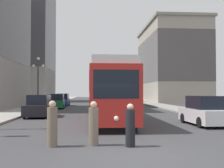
% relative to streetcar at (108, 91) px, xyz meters
% --- Properties ---
extents(ground_plane, '(200.00, 200.00, 0.00)m').
position_rel_streetcar_xyz_m(ground_plane, '(0.12, -10.82, -2.10)').
color(ground_plane, '#38383A').
extents(sidewalk_left, '(3.33, 120.00, 0.15)m').
position_rel_streetcar_xyz_m(sidewalk_left, '(-8.52, 29.18, -2.03)').
color(sidewalk_left, gray).
rests_on(sidewalk_left, ground).
extents(sidewalk_right, '(3.33, 120.00, 0.15)m').
position_rel_streetcar_xyz_m(sidewalk_right, '(8.76, 29.18, -2.03)').
color(sidewalk_right, gray).
rests_on(sidewalk_right, ground).
extents(streetcar, '(2.65, 13.77, 3.89)m').
position_rel_streetcar_xyz_m(streetcar, '(0.00, 0.00, 0.00)').
color(streetcar, black).
rests_on(streetcar, ground).
extents(transit_bus, '(2.81, 11.18, 3.45)m').
position_rel_streetcar_xyz_m(transit_bus, '(3.85, 19.61, -0.15)').
color(transit_bus, black).
rests_on(transit_bus, ground).
extents(parked_car_left_near, '(2.05, 4.98, 1.82)m').
position_rel_streetcar_xyz_m(parked_car_left_near, '(-5.55, 14.72, -1.26)').
color(parked_car_left_near, black).
rests_on(parked_car_left_near, ground).
extents(parked_car_left_mid, '(1.93, 4.53, 1.82)m').
position_rel_streetcar_xyz_m(parked_car_left_mid, '(-5.55, 3.13, -1.26)').
color(parked_car_left_mid, black).
rests_on(parked_car_left_mid, ground).
extents(parked_car_right_far, '(1.99, 4.29, 1.82)m').
position_rel_streetcar_xyz_m(parked_car_right_far, '(5.80, -3.30, -1.26)').
color(parked_car_right_far, black).
rests_on(parked_car_right_far, ground).
extents(parked_car_left_far, '(1.94, 4.23, 1.82)m').
position_rel_streetcar_xyz_m(parked_car_left_far, '(-5.55, 21.23, -1.26)').
color(parked_car_left_far, black).
rests_on(parked_car_left_far, ground).
extents(pedestrian_crossing_near, '(0.38, 0.38, 1.71)m').
position_rel_streetcar_xyz_m(pedestrian_crossing_near, '(-1.11, -9.21, -1.31)').
color(pedestrian_crossing_near, '#6B5B4C').
rests_on(pedestrian_crossing_near, ground).
extents(pedestrian_crossing_far, '(0.36, 0.36, 1.63)m').
position_rel_streetcar_xyz_m(pedestrian_crossing_far, '(0.28, -9.56, -1.34)').
color(pedestrian_crossing_far, black).
rests_on(pedestrian_crossing_far, ground).
extents(pedestrian_on_sidewalk, '(0.39, 0.39, 1.74)m').
position_rel_streetcar_xyz_m(pedestrian_on_sidewalk, '(-2.66, -9.34, -1.29)').
color(pedestrian_on_sidewalk, '#6B5B4C').
rests_on(pedestrian_on_sidewalk, ground).
extents(lamp_post_left_far, '(1.41, 0.36, 5.97)m').
position_rel_streetcar_xyz_m(lamp_post_left_far, '(-7.45, 12.34, 1.93)').
color(lamp_post_left_far, '#333338').
rests_on(lamp_post_left_far, sidewalk_left).
extents(building_left_corner, '(14.32, 15.63, 28.22)m').
position_rel_streetcar_xyz_m(building_left_corner, '(-17.04, 40.32, 12.44)').
color(building_left_corner, gray).
rests_on(building_left_corner, ground).
extents(building_right_corner, '(11.19, 21.09, 16.28)m').
position_rel_streetcar_xyz_m(building_right_corner, '(15.72, 37.75, 6.25)').
color(building_right_corner, '#A89E8E').
rests_on(building_right_corner, ground).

